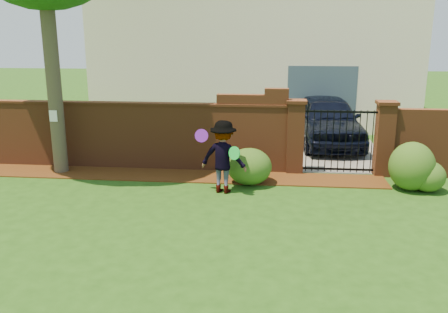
# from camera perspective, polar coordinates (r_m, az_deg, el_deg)

# --- Properties ---
(ground) EXTENTS (80.00, 80.00, 0.01)m
(ground) POSITION_cam_1_polar(r_m,az_deg,el_deg) (8.82, -6.56, -8.79)
(ground) COLOR #204812
(ground) RESTS_ON ground
(mulch_bed) EXTENTS (11.10, 1.08, 0.03)m
(mulch_bed) POSITION_cam_1_polar(r_m,az_deg,el_deg) (12.08, -7.56, -2.23)
(mulch_bed) COLOR #3E200B
(mulch_bed) RESTS_ON ground
(brick_wall) EXTENTS (8.70, 0.31, 2.16)m
(brick_wall) POSITION_cam_1_polar(r_m,az_deg,el_deg) (12.76, -11.65, 2.71)
(brick_wall) COLOR brown
(brick_wall) RESTS_ON ground
(pillar_left) EXTENTS (0.50, 0.50, 1.88)m
(pillar_left) POSITION_cam_1_polar(r_m,az_deg,el_deg) (12.18, 8.57, 2.43)
(pillar_left) COLOR brown
(pillar_left) RESTS_ON ground
(pillar_right) EXTENTS (0.50, 0.50, 1.88)m
(pillar_right) POSITION_cam_1_polar(r_m,az_deg,el_deg) (12.47, 18.72, 2.11)
(pillar_right) COLOR brown
(pillar_right) RESTS_ON ground
(iron_gate) EXTENTS (1.78, 0.03, 1.60)m
(iron_gate) POSITION_cam_1_polar(r_m,az_deg,el_deg) (12.30, 13.67, 1.81)
(iron_gate) COLOR black
(iron_gate) RESTS_ON ground
(driveway) EXTENTS (3.20, 8.00, 0.01)m
(driveway) POSITION_cam_1_polar(r_m,az_deg,el_deg) (16.36, 11.74, 1.98)
(driveway) COLOR slate
(driveway) RESTS_ON ground
(house) EXTENTS (12.40, 6.40, 6.30)m
(house) POSITION_cam_1_polar(r_m,az_deg,el_deg) (19.91, 3.75, 13.60)
(house) COLOR #EFE8C8
(house) RESTS_ON ground
(car) EXTENTS (2.23, 4.77, 1.58)m
(car) POSITION_cam_1_polar(r_m,az_deg,el_deg) (15.38, 12.49, 4.13)
(car) COLOR black
(car) RESTS_ON ground
(paper_notice) EXTENTS (0.20, 0.01, 0.28)m
(paper_notice) POSITION_cam_1_polar(r_m,az_deg,el_deg) (12.52, -19.84, 4.60)
(paper_notice) COLOR white
(paper_notice) RESTS_ON tree
(shrub_left) EXTENTS (1.06, 1.06, 0.87)m
(shrub_left) POSITION_cam_1_polar(r_m,az_deg,el_deg) (11.21, 3.06, -1.21)
(shrub_left) COLOR #225018
(shrub_left) RESTS_ON ground
(shrub_middle) EXTENTS (1.02, 1.02, 1.12)m
(shrub_middle) POSITION_cam_1_polar(r_m,az_deg,el_deg) (11.57, 21.64, -1.10)
(shrub_middle) COLOR #225018
(shrub_middle) RESTS_ON ground
(shrub_right) EXTENTS (0.80, 0.80, 0.71)m
(shrub_right) POSITION_cam_1_polar(r_m,az_deg,el_deg) (11.66, 23.24, -2.19)
(shrub_right) COLOR #225018
(shrub_right) RESTS_ON ground
(man) EXTENTS (1.18, 0.85, 1.64)m
(man) POSITION_cam_1_polar(r_m,az_deg,el_deg) (10.52, -0.16, -0.09)
(man) COLOR gray
(man) RESTS_ON ground
(frisbee_purple) EXTENTS (0.30, 0.11, 0.29)m
(frisbee_purple) POSITION_cam_1_polar(r_m,az_deg,el_deg) (10.37, -2.72, 2.52)
(frisbee_purple) COLOR purple
(frisbee_purple) RESTS_ON man
(frisbee_green) EXTENTS (0.28, 0.22, 0.30)m
(frisbee_green) POSITION_cam_1_polar(r_m,az_deg,el_deg) (10.22, 1.25, 0.40)
(frisbee_green) COLOR green
(frisbee_green) RESTS_ON man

